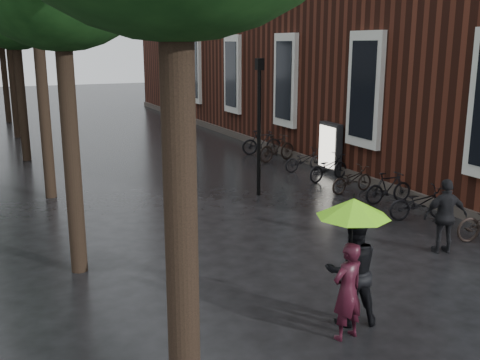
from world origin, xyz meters
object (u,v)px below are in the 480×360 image
person_burgundy (347,291)px  ad_lightbox (330,148)px  parked_bicycles (342,172)px  person_black (352,271)px  pedestrian_walking (445,216)px  lamp_post (259,114)px

person_burgundy → ad_lightbox: ad_lightbox is taller
person_burgundy → parked_bicycles: size_ratio=0.13×
person_burgundy → person_black: size_ratio=0.86×
person_burgundy → person_black: person_black is taller
person_black → pedestrian_walking: bearing=-137.2°
person_black → parked_bicycles: 9.08m
person_black → pedestrian_walking: 4.10m
parked_bicycles → ad_lightbox: 1.91m
person_black → parked_bicycles: person_black is taller
person_burgundy → ad_lightbox: 11.40m
pedestrian_walking → lamp_post: (-1.47, 5.92, 1.62)m
ad_lightbox → lamp_post: lamp_post is taller
person_black → ad_lightbox: (5.81, 9.21, -0.02)m
person_burgundy → pedestrian_walking: bearing=-161.5°
pedestrian_walking → parked_bicycles: (1.40, 5.75, -0.36)m
pedestrian_walking → ad_lightbox: bearing=-86.4°
person_black → person_burgundy: bearing=64.4°
person_burgundy → person_black: bearing=-142.2°
person_burgundy → pedestrian_walking: pedestrian_walking is taller
lamp_post → ad_lightbox: bearing=23.5°
person_burgundy → lamp_post: 8.61m
pedestrian_walking → parked_bicycles: 5.93m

